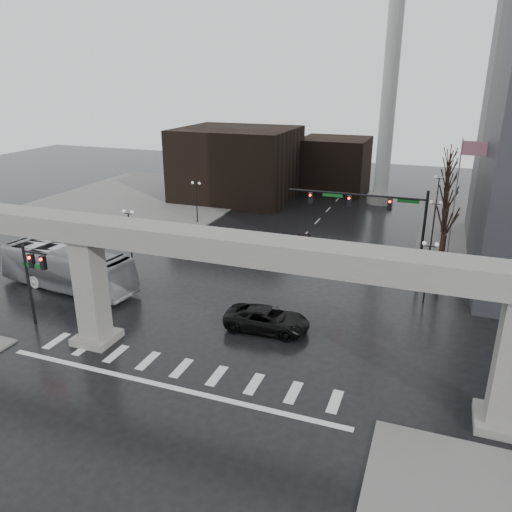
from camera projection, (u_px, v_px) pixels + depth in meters
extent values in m
plane|color=black|center=(189.00, 360.00, 31.68)|extent=(160.00, 160.00, 0.00)
cube|color=slate|center=(145.00, 199.00, 71.87)|extent=(28.00, 36.00, 0.15)
cube|color=gray|center=(183.00, 241.00, 28.94)|extent=(48.00, 2.20, 1.40)
cube|color=gray|center=(91.00, 292.00, 32.73)|extent=(1.60, 1.60, 7.30)
cube|color=gray|center=(512.00, 364.00, 24.53)|extent=(1.60, 1.60, 7.30)
cube|color=gray|center=(97.00, 337.00, 33.89)|extent=(2.60, 2.60, 0.50)
cube|color=gray|center=(500.00, 421.00, 25.70)|extent=(2.60, 2.60, 0.50)
cube|color=black|center=(237.00, 164.00, 71.52)|extent=(16.00, 14.00, 10.00)
cube|color=black|center=(334.00, 164.00, 76.73)|extent=(10.00, 10.00, 8.00)
cylinder|color=#B8B8B4|center=(389.00, 91.00, 65.05)|extent=(2.00, 2.00, 30.00)
cylinder|color=gray|center=(380.00, 199.00, 69.99)|extent=(3.60, 3.60, 1.20)
cylinder|color=black|center=(423.00, 237.00, 42.66)|extent=(0.24, 0.24, 8.00)
cylinder|color=black|center=(355.00, 194.00, 43.53)|extent=(12.00, 0.18, 0.18)
cube|color=black|center=(390.00, 205.00, 42.77)|extent=(0.35, 0.30, 1.00)
cube|color=black|center=(349.00, 201.00, 43.91)|extent=(0.35, 0.30, 1.00)
cube|color=black|center=(310.00, 198.00, 45.06)|extent=(0.35, 0.30, 1.00)
sphere|color=#FF0C05|center=(390.00, 202.00, 42.51)|extent=(0.20, 0.20, 0.20)
cube|color=#0B5118|center=(408.00, 201.00, 42.12)|extent=(1.80, 0.05, 0.35)
cube|color=#0B5118|center=(333.00, 195.00, 44.25)|extent=(1.80, 0.05, 0.35)
cylinder|color=black|center=(29.00, 286.00, 35.29)|extent=(0.20, 0.20, 6.00)
cylinder|color=black|center=(35.00, 253.00, 34.07)|extent=(2.00, 0.14, 0.14)
cube|color=black|center=(32.00, 261.00, 34.43)|extent=(0.35, 0.30, 1.00)
cube|color=black|center=(43.00, 263.00, 34.10)|extent=(0.35, 0.30, 1.00)
cube|color=#0B5118|center=(31.00, 265.00, 34.58)|extent=(1.60, 0.05, 0.30)
cylinder|color=silver|center=(453.00, 207.00, 44.07)|extent=(0.12, 0.12, 12.00)
cube|color=#AC122F|center=(475.00, 148.00, 41.95)|extent=(2.00, 0.03, 1.20)
cylinder|color=black|center=(427.00, 275.00, 38.75)|extent=(0.14, 0.14, 4.80)
cube|color=black|center=(430.00, 246.00, 37.95)|extent=(0.90, 0.06, 0.06)
sphere|color=silver|center=(424.00, 243.00, 38.03)|extent=(0.32, 0.32, 0.32)
sphere|color=silver|center=(437.00, 245.00, 37.73)|extent=(0.32, 0.32, 0.32)
cylinder|color=black|center=(433.00, 226.00, 51.07)|extent=(0.14, 0.14, 4.80)
cube|color=black|center=(436.00, 204.00, 50.27)|extent=(0.90, 0.06, 0.06)
sphere|color=silver|center=(431.00, 202.00, 50.35)|extent=(0.32, 0.32, 0.32)
sphere|color=silver|center=(441.00, 203.00, 50.05)|extent=(0.32, 0.32, 0.32)
cylinder|color=black|center=(437.00, 197.00, 63.40)|extent=(0.14, 0.14, 4.80)
cube|color=black|center=(439.00, 179.00, 62.59)|extent=(0.90, 0.06, 0.06)
sphere|color=silver|center=(436.00, 177.00, 62.67)|extent=(0.32, 0.32, 0.32)
sphere|color=silver|center=(443.00, 177.00, 62.37)|extent=(0.32, 0.32, 0.32)
cylinder|color=black|center=(130.00, 238.00, 47.61)|extent=(0.14, 0.14, 4.80)
cube|color=black|center=(128.00, 214.00, 46.80)|extent=(0.90, 0.06, 0.06)
sphere|color=silver|center=(124.00, 211.00, 46.88)|extent=(0.32, 0.32, 0.32)
sphere|color=silver|center=(132.00, 212.00, 46.59)|extent=(0.32, 0.32, 0.32)
cylinder|color=black|center=(197.00, 204.00, 59.93)|extent=(0.14, 0.14, 4.80)
cube|color=black|center=(196.00, 185.00, 59.12)|extent=(0.90, 0.06, 0.06)
sphere|color=silver|center=(192.00, 183.00, 59.20)|extent=(0.32, 0.32, 0.32)
sphere|color=silver|center=(199.00, 183.00, 58.91)|extent=(0.32, 0.32, 0.32)
cylinder|color=black|center=(241.00, 182.00, 72.25)|extent=(0.14, 0.14, 4.80)
cube|color=black|center=(240.00, 166.00, 71.44)|extent=(0.90, 0.06, 0.06)
sphere|color=silver|center=(237.00, 164.00, 71.52)|extent=(0.32, 0.32, 0.32)
sphere|color=silver|center=(243.00, 164.00, 71.23)|extent=(0.32, 0.32, 0.32)
cylinder|color=black|center=(441.00, 261.00, 41.99)|extent=(0.34, 0.34, 4.55)
cylinder|color=black|center=(447.00, 218.00, 40.71)|extent=(0.12, 1.52, 2.98)
cylinder|color=black|center=(453.00, 221.00, 40.84)|extent=(0.83, 1.14, 2.51)
cylinder|color=black|center=(443.00, 234.00, 49.01)|extent=(0.34, 0.34, 4.66)
cylinder|color=black|center=(448.00, 196.00, 47.70)|extent=(0.12, 1.55, 3.05)
cylinder|color=black|center=(453.00, 198.00, 47.84)|extent=(0.85, 1.16, 2.57)
cylinder|color=black|center=(444.00, 213.00, 56.03)|extent=(0.34, 0.34, 4.76)
cylinder|color=black|center=(449.00, 179.00, 54.69)|extent=(0.12, 1.59, 3.11)
cylinder|color=black|center=(454.00, 181.00, 54.83)|extent=(0.86, 1.18, 2.62)
cylinder|color=black|center=(445.00, 197.00, 63.06)|extent=(0.34, 0.34, 4.87)
cylinder|color=black|center=(450.00, 166.00, 61.68)|extent=(0.12, 1.62, 3.18)
cylinder|color=black|center=(454.00, 168.00, 61.83)|extent=(0.88, 1.20, 2.68)
cylinder|color=black|center=(446.00, 184.00, 70.08)|extent=(0.34, 0.34, 4.97)
cylinder|color=black|center=(450.00, 155.00, 68.68)|extent=(0.12, 1.65, 3.25)
cylinder|color=black|center=(454.00, 157.00, 68.82)|extent=(0.89, 1.23, 2.74)
imported|color=black|center=(267.00, 319.00, 35.12)|extent=(6.15, 3.08, 1.67)
imported|color=#BABAC0|center=(67.00, 268.00, 41.77)|extent=(13.15, 4.44, 3.59)
imported|color=black|center=(302.00, 242.00, 51.75)|extent=(1.93, 4.22, 1.40)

